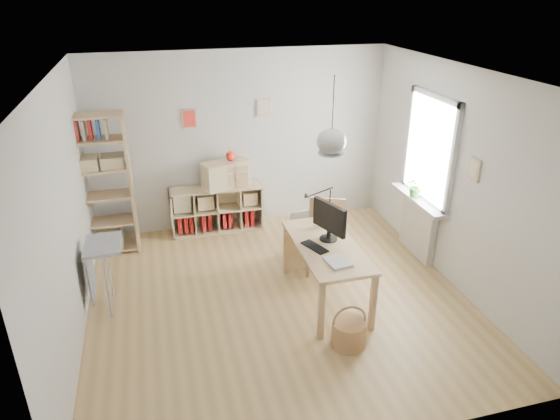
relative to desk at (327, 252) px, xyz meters
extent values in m
plane|color=tan|center=(-0.55, 0.15, -0.66)|extent=(4.50, 4.50, 0.00)
plane|color=silver|center=(-0.55, 2.40, 0.69)|extent=(4.50, 0.00, 4.50)
plane|color=silver|center=(-0.55, -2.10, 0.69)|extent=(4.50, 0.00, 4.50)
plane|color=silver|center=(-2.80, 0.15, 0.69)|extent=(0.00, 4.50, 4.50)
plane|color=silver|center=(1.70, 0.15, 0.69)|extent=(0.00, 4.50, 4.50)
plane|color=silver|center=(-0.55, 0.15, 2.04)|extent=(4.50, 4.50, 0.00)
cylinder|color=black|center=(0.00, 0.00, 1.70)|extent=(0.01, 0.01, 0.68)
ellipsoid|color=silver|center=(0.00, 0.00, 1.34)|extent=(0.32, 0.32, 0.27)
cube|color=white|center=(1.69, 0.75, 0.89)|extent=(0.03, 1.00, 1.30)
cube|color=silver|center=(1.66, 0.21, 0.89)|extent=(0.06, 0.08, 1.46)
cube|color=silver|center=(1.66, 1.29, 0.89)|extent=(0.06, 0.08, 1.46)
cube|color=silver|center=(1.66, 0.75, 1.58)|extent=(0.06, 1.16, 0.08)
cube|color=silver|center=(1.66, 0.75, 0.20)|extent=(0.06, 1.16, 0.08)
cube|color=silver|center=(1.64, 0.75, -0.26)|extent=(0.10, 0.80, 0.80)
cube|color=silver|center=(1.59, 0.75, 0.17)|extent=(0.22, 1.20, 0.06)
cube|color=#E2B582|center=(0.00, 0.00, 0.07)|extent=(0.70, 1.50, 0.04)
cube|color=#E2B582|center=(-0.30, -0.70, -0.30)|extent=(0.06, 0.06, 0.71)
cube|color=#E2B582|center=(-0.30, 0.70, -0.30)|extent=(0.06, 0.06, 0.71)
cube|color=#E2B582|center=(0.30, -0.70, -0.30)|extent=(0.06, 0.06, 0.71)
cube|color=#E2B582|center=(0.30, 0.70, -0.30)|extent=(0.06, 0.06, 0.71)
cube|color=beige|center=(-1.00, 2.19, -0.64)|extent=(1.40, 0.38, 0.03)
cube|color=beige|center=(-1.00, 2.19, 0.05)|extent=(1.40, 0.38, 0.03)
cube|color=beige|center=(-1.69, 2.19, -0.30)|extent=(0.03, 0.38, 0.72)
cube|color=beige|center=(-0.32, 2.19, -0.30)|extent=(0.03, 0.38, 0.72)
cube|color=beige|center=(-1.00, 2.37, -0.30)|extent=(1.40, 0.02, 0.72)
cube|color=maroon|center=(-1.58, 2.21, -0.47)|extent=(0.06, 0.26, 0.30)
cube|color=maroon|center=(-1.49, 2.21, -0.47)|extent=(0.05, 0.26, 0.30)
cube|color=maroon|center=(-1.41, 2.21, -0.47)|extent=(0.05, 0.26, 0.30)
cube|color=maroon|center=(-1.22, 2.21, -0.47)|extent=(0.05, 0.26, 0.30)
cube|color=maroon|center=(-1.13, 2.21, -0.47)|extent=(0.05, 0.26, 0.30)
cube|color=maroon|center=(-0.90, 2.21, -0.47)|extent=(0.06, 0.26, 0.30)
cube|color=maroon|center=(-0.81, 2.21, -0.47)|extent=(0.06, 0.26, 0.30)
cube|color=maroon|center=(-0.55, 2.21, -0.47)|extent=(0.06, 0.26, 0.30)
cube|color=maroon|center=(-0.46, 2.21, -0.47)|extent=(0.05, 0.26, 0.30)
cube|color=#E2B582|center=(-2.96, 1.95, 0.34)|extent=(0.04, 0.38, 2.00)
cube|color=#E2B582|center=(-2.20, 1.95, 0.34)|extent=(0.04, 0.38, 2.00)
cube|color=#E2B582|center=(-2.58, 1.95, -0.61)|extent=(0.76, 0.38, 0.03)
cube|color=#E2B582|center=(-2.58, 1.95, -0.21)|extent=(0.76, 0.38, 0.03)
cube|color=#E2B582|center=(-2.58, 1.95, 0.19)|extent=(0.76, 0.38, 0.03)
cube|color=#E2B582|center=(-2.58, 1.95, 0.59)|extent=(0.76, 0.38, 0.03)
cube|color=#E2B582|center=(-2.58, 1.95, 0.99)|extent=(0.76, 0.38, 0.03)
cube|color=#E2B582|center=(-2.58, 1.95, 1.32)|extent=(0.76, 0.38, 0.03)
cube|color=#2A539B|center=(-2.86, 1.95, 1.14)|extent=(0.04, 0.18, 0.26)
cube|color=maroon|center=(-2.78, 1.95, 1.14)|extent=(0.04, 0.18, 0.26)
cube|color=beige|center=(-2.70, 1.95, 1.14)|extent=(0.04, 0.18, 0.26)
cube|color=maroon|center=(-2.62, 1.95, 1.14)|extent=(0.04, 0.18, 0.26)
cube|color=#2A539B|center=(-2.52, 1.95, 1.14)|extent=(0.04, 0.18, 0.26)
cube|color=beige|center=(-2.42, 1.95, 1.14)|extent=(0.04, 0.18, 0.26)
cube|color=gray|center=(-2.52, 0.50, 0.17)|extent=(0.40, 0.55, 0.04)
cylinder|color=silver|center=(-2.52, 0.28, -0.25)|extent=(0.03, 0.03, 0.82)
cylinder|color=silver|center=(-2.52, 0.72, -0.25)|extent=(0.03, 0.03, 0.82)
cube|color=gray|center=(-2.70, 0.50, -0.16)|extent=(0.02, 0.50, 0.62)
cube|color=gray|center=(0.21, 0.62, -0.15)|extent=(0.63, 0.63, 0.07)
cube|color=#E2B582|center=(-0.06, 0.52, -0.42)|extent=(0.05, 0.05, 0.47)
cube|color=#E2B582|center=(0.11, 0.89, -0.42)|extent=(0.05, 0.05, 0.47)
cube|color=#E2B582|center=(0.31, 0.36, -0.42)|extent=(0.05, 0.05, 0.47)
cube|color=#E2B582|center=(0.48, 0.73, -0.42)|extent=(0.05, 0.05, 0.47)
cube|color=#E2B582|center=(0.30, 0.82, 0.10)|extent=(0.45, 0.23, 0.43)
cylinder|color=#AA734D|center=(-0.05, -0.89, -0.51)|extent=(0.36, 0.36, 0.30)
torus|color=#AA734D|center=(-0.05, -0.89, -0.34)|extent=(0.37, 0.06, 0.36)
cube|color=silver|center=(0.24, 1.08, -0.65)|extent=(0.58, 0.42, 0.02)
cube|color=silver|center=(-0.03, 1.06, -0.51)|extent=(0.05, 0.38, 0.28)
cube|color=silver|center=(0.50, 1.09, -0.51)|extent=(0.05, 0.38, 0.28)
cube|color=silver|center=(0.25, 0.90, -0.51)|extent=(0.55, 0.06, 0.28)
cube|color=silver|center=(0.22, 1.26, -0.51)|extent=(0.55, 0.06, 0.28)
cube|color=silver|center=(0.21, 1.42, -0.25)|extent=(0.56, 0.22, 0.35)
sphere|color=gold|center=(0.11, 1.01, -0.45)|extent=(0.12, 0.12, 0.12)
sphere|color=#16609D|center=(0.33, 1.13, -0.45)|extent=(0.12, 0.12, 0.12)
sphere|color=#E64C1C|center=(0.22, 1.06, -0.45)|extent=(0.12, 0.12, 0.12)
sphere|color=#419335|center=(0.39, 1.01, -0.45)|extent=(0.12, 0.12, 0.12)
cylinder|color=black|center=(0.06, 0.12, 0.10)|extent=(0.21, 0.21, 0.02)
cylinder|color=black|center=(0.06, 0.12, 0.16)|extent=(0.05, 0.05, 0.10)
cube|color=black|center=(0.06, 0.12, 0.39)|extent=(0.24, 0.52, 0.35)
cube|color=black|center=(-0.16, -0.03, 0.10)|extent=(0.26, 0.38, 0.02)
cylinder|color=black|center=(0.27, 0.67, 0.11)|extent=(0.06, 0.06, 0.04)
cylinder|color=black|center=(0.27, 0.67, 0.30)|extent=(0.02, 0.02, 0.38)
cone|color=black|center=(-0.05, 0.58, 0.47)|extent=(0.09, 0.07, 0.09)
sphere|color=#45090C|center=(0.11, 0.47, 0.16)|extent=(0.14, 0.14, 0.14)
cube|color=silver|center=(-0.03, -0.43, 0.11)|extent=(0.27, 0.32, 0.03)
cube|color=beige|center=(-0.83, 2.19, 0.26)|extent=(0.76, 0.52, 0.40)
ellipsoid|color=#AA190E|center=(-0.75, 2.19, 0.54)|extent=(0.13, 0.13, 0.16)
imported|color=#33732B|center=(1.57, 0.81, 0.36)|extent=(0.34, 0.32, 0.30)
camera|label=1|loc=(-1.84, -4.82, 2.89)|focal=32.00mm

